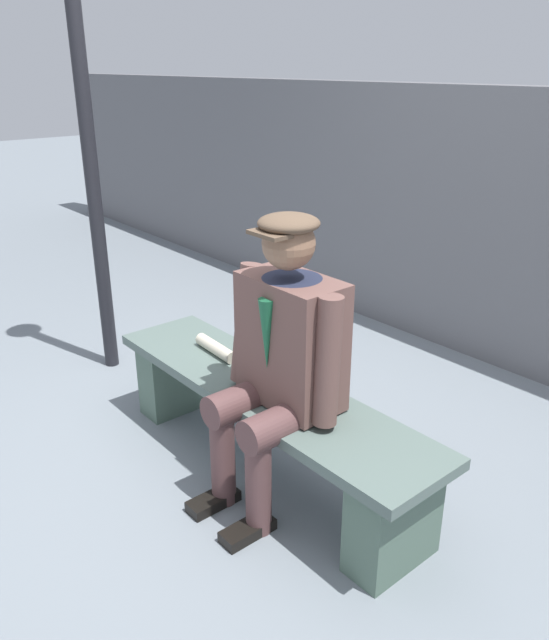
# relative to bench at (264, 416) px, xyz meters

# --- Properties ---
(ground_plane) EXTENTS (30.00, 30.00, 0.00)m
(ground_plane) POSITION_rel_bench_xyz_m (0.00, 0.00, -0.30)
(ground_plane) COLOR slate
(bench) EXTENTS (1.89, 0.46, 0.46)m
(bench) POSITION_rel_bench_xyz_m (0.00, 0.00, 0.00)
(bench) COLOR #52645E
(bench) RESTS_ON ground
(seated_man) EXTENTS (0.62, 0.59, 1.30)m
(seated_man) POSITION_rel_bench_xyz_m (-0.18, 0.06, 0.41)
(seated_man) COLOR brown
(seated_man) RESTS_ON ground
(rolled_magazine) EXTENTS (0.30, 0.08, 0.06)m
(rolled_magazine) POSITION_rel_bench_xyz_m (0.42, -0.03, 0.19)
(rolled_magazine) COLOR beige
(rolled_magazine) RESTS_ON bench
(stadium_wall) EXTENTS (12.00, 0.24, 1.72)m
(stadium_wall) POSITION_rel_bench_xyz_m (0.00, -1.99, 0.55)
(stadium_wall) COLOR #5D5D62
(stadium_wall) RESTS_ON ground
(lamp_post) EXTENTS (0.24, 0.24, 2.62)m
(lamp_post) POSITION_rel_bench_xyz_m (1.55, 0.03, 1.48)
(lamp_post) COLOR black
(lamp_post) RESTS_ON ground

